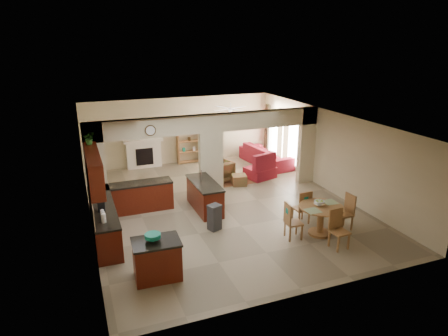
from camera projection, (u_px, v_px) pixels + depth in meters
name	position (u px, v px, depth m)	size (l,w,h in m)	color
floor	(222.00, 205.00, 12.88)	(10.00, 10.00, 0.00)	#84765B
ceiling	(221.00, 120.00, 12.00)	(10.00, 10.00, 0.00)	white
wall_back	(180.00, 131.00, 16.87)	(8.00, 8.00, 0.00)	beige
wall_front	(309.00, 234.00, 8.01)	(8.00, 8.00, 0.00)	beige
wall_left	(87.00, 180.00, 11.08)	(10.00, 10.00, 0.00)	beige
wall_right	(329.00, 151.00, 13.80)	(10.00, 10.00, 0.00)	beige
partition_left_pier	(96.00, 168.00, 12.06)	(0.60, 0.25, 2.80)	beige
partition_center_pier	(211.00, 164.00, 13.42)	(0.80, 0.25, 2.20)	beige
partition_right_pier	(306.00, 145.00, 14.59)	(0.60, 0.25, 2.80)	beige
partition_header	(211.00, 123.00, 12.98)	(8.00, 0.25, 0.60)	beige
kitchen_counter	(118.00, 210.00, 11.40)	(2.52, 3.29, 1.48)	#410E07
upper_cabinets	(94.00, 170.00, 10.27)	(0.35, 2.40, 0.90)	#410E07
peninsula	(205.00, 196.00, 12.43)	(0.70, 1.85, 0.91)	#410E07
wall_clock	(150.00, 130.00, 12.18)	(0.34, 0.34, 0.03)	#483318
rug	(232.00, 180.00, 15.15)	(1.60, 1.30, 0.01)	brown
fireplace	(144.00, 153.00, 16.42)	(1.60, 0.35, 1.20)	white
shelving_unit	(189.00, 142.00, 16.99)	(1.00, 0.32, 1.80)	olive
window_a	(294.00, 142.00, 15.89)	(0.02, 0.90, 1.90)	white
window_b	(274.00, 133.00, 17.40)	(0.02, 0.90, 1.90)	white
glazed_door	(284.00, 140.00, 16.69)	(0.02, 0.70, 2.10)	white
drape_a_left	(301.00, 145.00, 15.35)	(0.10, 0.28, 2.30)	#3C1918
drape_a_right	(286.00, 138.00, 16.41)	(0.10, 0.28, 2.30)	#3C1918
drape_b_left	(280.00, 136.00, 16.85)	(0.10, 0.28, 2.30)	#3C1918
drape_b_right	(267.00, 130.00, 17.92)	(0.10, 0.28, 2.30)	#3C1918
ceiling_fan	(230.00, 109.00, 15.25)	(1.00, 1.00, 0.10)	white
kitchen_island	(157.00, 259.00, 8.88)	(1.09, 0.80, 0.91)	#410E07
teal_bowl	(153.00, 237.00, 8.73)	(0.35, 0.35, 0.17)	#13856C
trash_can	(214.00, 218.00, 11.16)	(0.32, 0.27, 0.68)	#2C2D2F
dining_table	(321.00, 216.00, 10.84)	(1.21, 1.21, 0.82)	olive
fruit_bowl	(319.00, 203.00, 10.78)	(0.28, 0.28, 0.15)	#88B627
sofa	(266.00, 155.00, 16.91)	(1.06, 2.72, 0.79)	maroon
chaise	(260.00, 172.00, 15.35)	(1.04, 0.85, 0.42)	maroon
armchair	(220.00, 171.00, 14.91)	(0.84, 0.87, 0.79)	maroon
ottoman	(239.00, 180.00, 14.60)	(0.51, 0.51, 0.37)	maroon
plant	(89.00, 138.00, 10.87)	(0.31, 0.27, 0.35)	#1C5316
chair_north	(303.00, 206.00, 11.43)	(0.44, 0.44, 1.02)	olive
chair_east	(346.00, 210.00, 11.15)	(0.44, 0.44, 1.02)	olive
chair_south	(338.00, 227.00, 10.18)	(0.45, 0.45, 1.02)	olive
chair_west	(291.00, 220.00, 10.59)	(0.46, 0.46, 1.02)	olive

